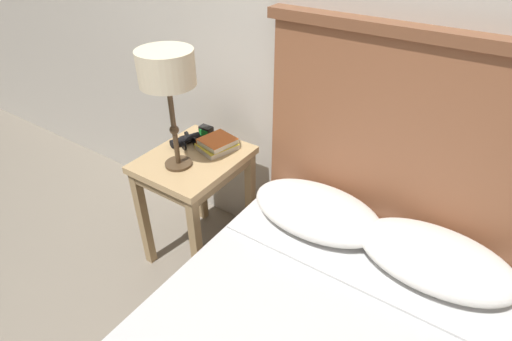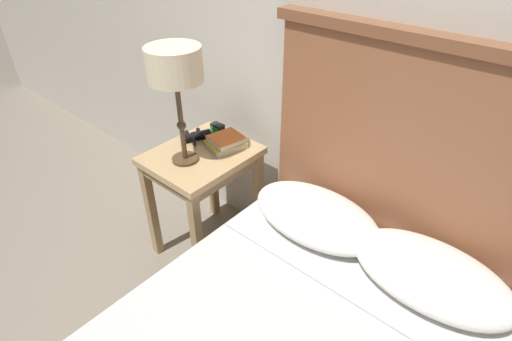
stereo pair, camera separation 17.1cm
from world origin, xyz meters
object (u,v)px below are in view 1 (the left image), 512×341
object	(u,v)px
nightstand	(195,173)
binoculars_pair	(185,140)
table_lamp	(167,73)
book_stacked_on_top	(217,141)
book_on_nightstand	(217,146)
alarm_clock	(206,132)

from	to	relation	value
nightstand	binoculars_pair	xyz separation A→B (m)	(-0.12, 0.07, 0.12)
table_lamp	book_stacked_on_top	size ratio (longest dim) A/B	2.97
binoculars_pair	table_lamp	bearing A→B (deg)	-57.38
nightstand	book_on_nightstand	size ratio (longest dim) A/B	2.99
book_stacked_on_top	binoculars_pair	world-z (taller)	book_stacked_on_top
book_stacked_on_top	alarm_clock	distance (m)	0.15
book_on_nightstand	table_lamp	bearing A→B (deg)	-105.22
table_lamp	book_on_nightstand	distance (m)	0.50
book_on_nightstand	alarm_clock	world-z (taller)	alarm_clock
alarm_clock	binoculars_pair	bearing A→B (deg)	-108.36
binoculars_pair	alarm_clock	size ratio (longest dim) A/B	2.34
table_lamp	book_stacked_on_top	xyz separation A→B (m)	(0.06, 0.23, -0.42)
table_lamp	alarm_clock	world-z (taller)	table_lamp
nightstand	binoculars_pair	world-z (taller)	binoculars_pair
book_stacked_on_top	binoculars_pair	distance (m)	0.18
nightstand	book_on_nightstand	bearing A→B (deg)	66.87
alarm_clock	nightstand	bearing A→B (deg)	-68.76
table_lamp	alarm_clock	distance (m)	0.53
nightstand	book_stacked_on_top	xyz separation A→B (m)	(0.05, 0.13, 0.15)
table_lamp	book_on_nightstand	xyz separation A→B (m)	(0.06, 0.22, -0.45)
book_on_nightstand	alarm_clock	size ratio (longest dim) A/B	3.07
table_lamp	binoculars_pair	xyz separation A→B (m)	(-0.11, 0.17, -0.44)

